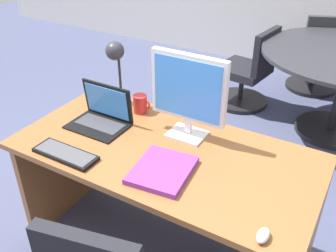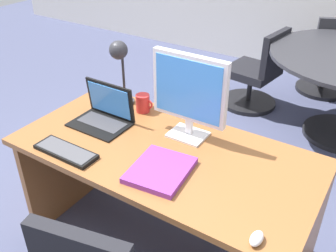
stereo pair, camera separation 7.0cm
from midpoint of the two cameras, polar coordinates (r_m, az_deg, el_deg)
name	(u,v)px [view 2 (the right image)]	position (r m, az deg, el deg)	size (l,w,h in m)	color
ground	(255,137)	(3.51, 13.60, -1.62)	(12.00, 12.00, 0.00)	#474C6B
desk	(169,178)	(2.12, 1.11, -7.86)	(1.58, 0.79, 0.74)	brown
monitor	(189,92)	(1.93, 4.25, 5.15)	(0.42, 0.16, 0.46)	silver
laptop	(106,110)	(2.18, -8.47, 2.33)	(0.33, 0.23, 0.22)	black
keyboard	(66,151)	(1.98, -14.19, -3.75)	(0.35, 0.12, 0.02)	black
mouse	(257,238)	(1.52, 14.56, -16.12)	(0.05, 0.08, 0.04)	silver
desk_lamp	(120,59)	(2.26, -6.42, 10.03)	(0.12, 0.14, 0.41)	#2D2D33
book	(160,170)	(1.79, -0.04, -6.68)	(0.29, 0.33, 0.03)	purple
coffee_mug	(143,103)	(2.27, -2.90, 3.45)	(0.11, 0.08, 0.11)	red
meeting_chair_near	(256,77)	(3.91, 13.65, 7.18)	(0.56, 0.56, 0.81)	black
meeting_chair_far	(329,63)	(4.42, 23.50, 8.68)	(0.60, 0.62, 0.86)	black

